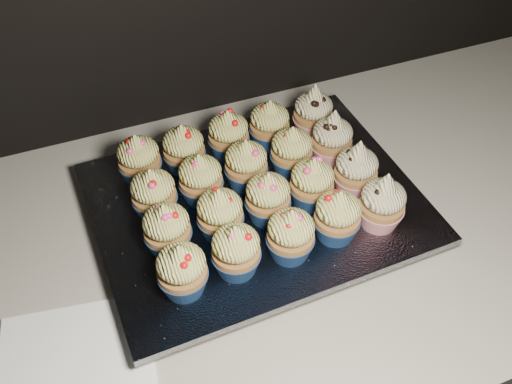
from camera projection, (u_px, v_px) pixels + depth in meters
cabinet at (368, 338)px, 1.23m from camera, size 2.40×0.60×0.86m
worktop at (408, 194)px, 0.91m from camera, size 2.44×0.64×0.04m
napkin at (77, 371)px, 0.67m from camera, size 0.21×0.21×0.00m
baking_tray at (256, 210)px, 0.84m from camera, size 0.43×0.33×0.02m
foil_lining at (256, 203)px, 0.83m from camera, size 0.47×0.37×0.01m
cupcake_0 at (182, 270)px, 0.69m from camera, size 0.06×0.06×0.08m
cupcake_1 at (236, 250)px, 0.71m from camera, size 0.06×0.06×0.08m
cupcake_2 at (291, 235)px, 0.73m from camera, size 0.06×0.06×0.08m
cupcake_3 at (337, 216)px, 0.75m from camera, size 0.06×0.06×0.08m
cupcake_4 at (382, 203)px, 0.76m from camera, size 0.06×0.06×0.10m
cupcake_5 at (167, 229)px, 0.73m from camera, size 0.06×0.06×0.08m
cupcake_6 at (220, 214)px, 0.75m from camera, size 0.06×0.06×0.08m
cupcake_7 at (268, 198)px, 0.77m from camera, size 0.06×0.06×0.08m
cupcake_8 at (312, 183)px, 0.79m from camera, size 0.06×0.06×0.08m
cupcake_9 at (356, 170)px, 0.81m from camera, size 0.06×0.06×0.10m
cupcake_10 at (154, 194)px, 0.78m from camera, size 0.06×0.06×0.08m
cupcake_11 at (201, 179)px, 0.80m from camera, size 0.06×0.06×0.08m
cupcake_12 at (246, 165)px, 0.82m from camera, size 0.06×0.06×0.08m
cupcake_13 at (292, 151)px, 0.84m from camera, size 0.06×0.06×0.08m
cupcake_14 at (332, 139)px, 0.85m from camera, size 0.06×0.06×0.10m
cupcake_15 at (139, 160)px, 0.83m from camera, size 0.06×0.06×0.08m
cupcake_16 at (184, 149)px, 0.84m from camera, size 0.06×0.06×0.08m
cupcake_17 at (229, 135)px, 0.86m from camera, size 0.06×0.06×0.08m
cupcake_18 at (270, 125)px, 0.88m from camera, size 0.06×0.06×0.08m
cupcake_19 at (313, 113)px, 0.90m from camera, size 0.06×0.06×0.10m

